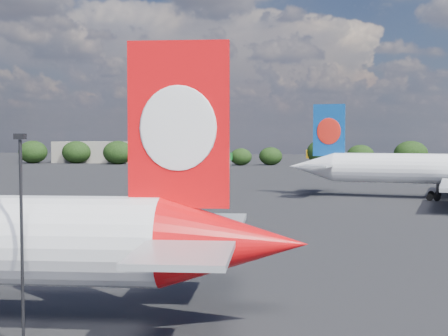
# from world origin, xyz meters

# --- Properties ---
(ground) EXTENTS (500.00, 500.00, 0.00)m
(ground) POSITION_xyz_m (0.00, 60.00, 0.00)
(ground) COLOR black
(ground) RESTS_ON ground
(china_southern_airliner) EXTENTS (48.10, 45.89, 15.71)m
(china_southern_airliner) POSITION_xyz_m (39.01, 73.39, 4.78)
(china_southern_airliner) COLOR white
(china_southern_airliner) RESTS_ON ground
(apron_lamp_post) EXTENTS (0.55, 0.30, 10.46)m
(apron_lamp_post) POSITION_xyz_m (9.43, -4.80, 5.87)
(apron_lamp_post) COLOR black
(apron_lamp_post) RESTS_ON ground
(terminal_building) EXTENTS (42.00, 16.00, 8.00)m
(terminal_building) POSITION_xyz_m (-65.00, 192.00, 4.00)
(terminal_building) COLOR gray
(terminal_building) RESTS_ON ground
(highway_sign) EXTENTS (6.00, 0.30, 4.50)m
(highway_sign) POSITION_xyz_m (-18.00, 176.00, 3.13)
(highway_sign) COLOR #146824
(highway_sign) RESTS_ON ground
(billboard_yellow) EXTENTS (5.00, 0.30, 5.50)m
(billboard_yellow) POSITION_xyz_m (12.00, 182.00, 3.87)
(billboard_yellow) COLOR gold
(billboard_yellow) RESTS_ON ground
(horizon_treeline) EXTENTS (203.81, 16.98, 9.21)m
(horizon_treeline) POSITION_xyz_m (6.60, 180.75, 4.05)
(horizon_treeline) COLOR black
(horizon_treeline) RESTS_ON ground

